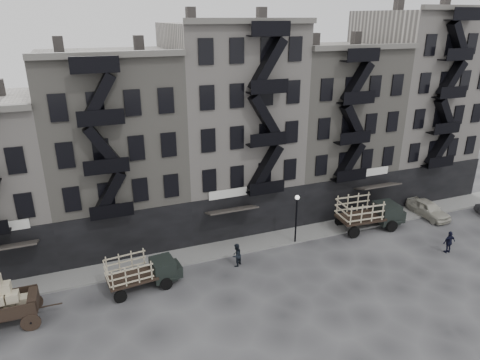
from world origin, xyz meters
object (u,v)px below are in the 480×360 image
object	(u,v)px
stake_truck_east	(369,211)
policeman	(449,242)
pedestrian_mid	(236,255)
stake_truck_west	(142,270)
car_east	(428,209)

from	to	relation	value
stake_truck_east	policeman	size ratio (longest dim) A/B	3.31
pedestrian_mid	policeman	size ratio (longest dim) A/B	0.98
stake_truck_west	stake_truck_east	distance (m)	19.96
stake_truck_west	car_east	xyz separation A→B (m)	(26.61, 1.69, -0.67)
stake_truck_west	pedestrian_mid	bearing A→B (deg)	-3.76
stake_truck_west	car_east	size ratio (longest dim) A/B	1.16
pedestrian_mid	policeman	xyz separation A→B (m)	(16.26, -4.28, 0.02)
stake_truck_east	pedestrian_mid	bearing A→B (deg)	-169.61
stake_truck_west	pedestrian_mid	size ratio (longest dim) A/B	2.85
stake_truck_east	stake_truck_west	bearing A→B (deg)	-171.07
stake_truck_west	policeman	size ratio (longest dim) A/B	2.78
stake_truck_east	car_east	xyz separation A→B (m)	(6.73, 0.01, -0.95)
car_east	policeman	size ratio (longest dim) A/B	2.40
stake_truck_west	stake_truck_east	bearing A→B (deg)	-1.04
stake_truck_west	pedestrian_mid	xyz separation A→B (m)	(6.97, 0.26, -0.52)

